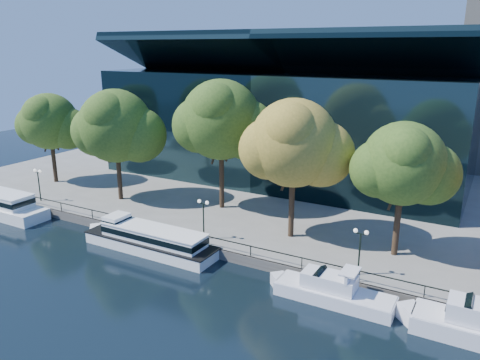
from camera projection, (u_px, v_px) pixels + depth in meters
The scene contains 16 objects.
ground at pixel (185, 268), 42.64m from camera, with size 160.00×160.00×0.00m, color black.
promenade at pixel (322, 172), 73.00m from camera, with size 90.00×67.08×1.00m.
railing at pixel (205, 236), 44.83m from camera, with size 88.20×0.08×0.99m.
convention_building at pixel (288, 123), 68.83m from camera, with size 50.00×24.57×21.43m.
large_vessel at pixel (2, 205), 55.68m from camera, with size 13.42×3.58×2.87m.
tour_boat at pixel (147, 238), 46.08m from camera, with size 15.63×3.49×2.97m.
cruiser_near at pixel (329, 290), 36.88m from camera, with size 10.35×2.67×3.00m.
cruiser_far at pixel (480, 326), 31.77m from camera, with size 10.84×3.00×3.54m.
tree_0 at pixel (50, 123), 63.80m from camera, with size 9.62×7.88×12.41m.
tree_1 at pixel (116, 128), 56.12m from camera, with size 11.07×9.08×13.65m.
tree_2 at pixel (222, 122), 52.73m from camera, with size 11.41×9.35×15.02m.
tree_3 at pixel (295, 145), 44.52m from camera, with size 10.69×8.77×13.84m.
tree_4 at pixel (405, 166), 40.62m from camera, with size 9.23×7.57×12.31m.
lamp_0 at pixel (38, 178), 57.15m from camera, with size 1.26×0.36×4.03m.
lamp_1 at pixel (203, 210), 45.76m from camera, with size 1.26×0.36×4.03m.
lamp_2 at pixel (360, 241), 38.47m from camera, with size 1.26×0.36×4.03m.
Camera 1 is at (23.32, -31.39, 19.44)m, focal length 35.00 mm.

